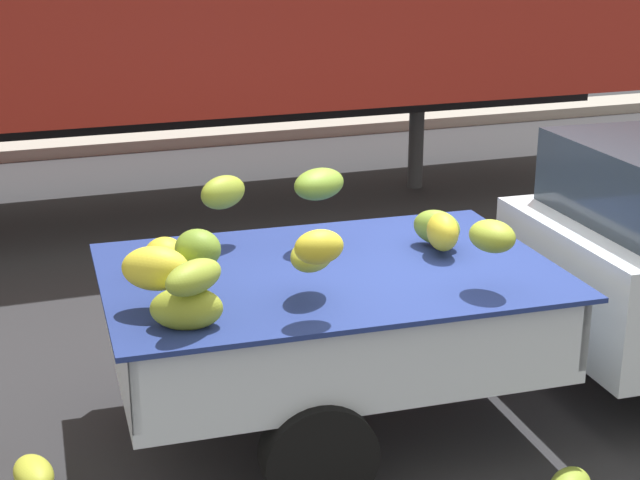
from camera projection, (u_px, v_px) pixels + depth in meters
The scene contains 4 objects.
ground at pixel (443, 410), 6.39m from camera, with size 220.00×220.00×0.00m, color #28282B.
curb_strip at pixel (173, 138), 13.91m from camera, with size 80.00×0.80×0.16m, color gray.
pickup_truck at pixel (597, 270), 6.37m from camera, with size 4.86×2.05×1.70m.
fallen_banana_bunch_near_tailgate at pixel (34, 474), 5.50m from camera, with size 0.36×0.21×0.17m, color gold.
Camera 1 is at (-2.73, -5.07, 3.09)m, focal length 54.20 mm.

